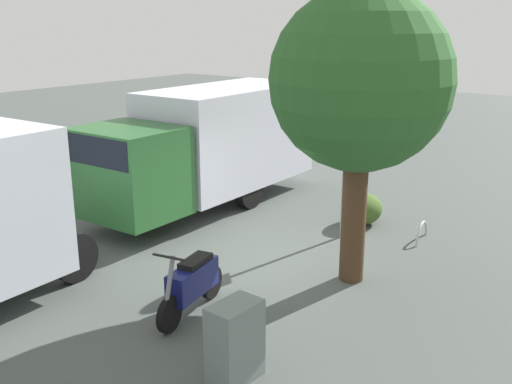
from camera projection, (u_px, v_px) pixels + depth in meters
name	position (u px, v px, depth m)	size (l,w,h in m)	color
ground_plane	(280.00, 263.00, 11.33)	(60.00, 60.00, 0.00)	#474D49
box_truck_near	(204.00, 144.00, 14.30)	(8.50, 2.26, 2.88)	black
motorcycle	(192.00, 283.00, 9.25)	(1.80, 0.65, 1.20)	black
stop_sign	(346.00, 135.00, 12.05)	(0.71, 0.33, 3.35)	#9E9EA3
street_tree	(360.00, 82.00, 9.64)	(3.04, 3.04, 5.06)	#47301E
utility_cabinet	(235.00, 342.00, 7.51)	(0.70, 0.44, 1.07)	slate
bike_rack_hoop	(421.00, 240.00, 12.48)	(0.85, 0.85, 0.05)	#B7B7BC
shrub_near_sign	(363.00, 209.00, 13.40)	(1.03, 0.85, 0.71)	#3E5922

